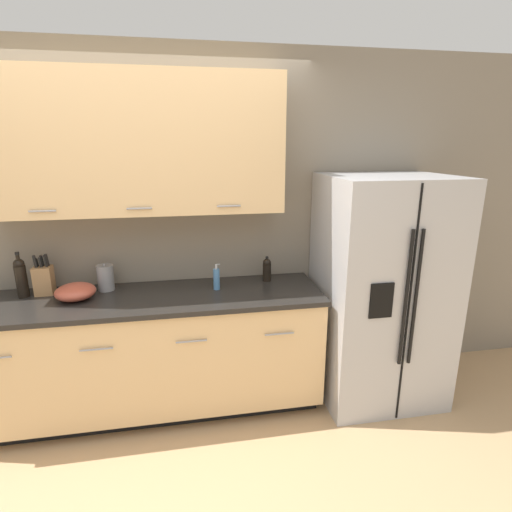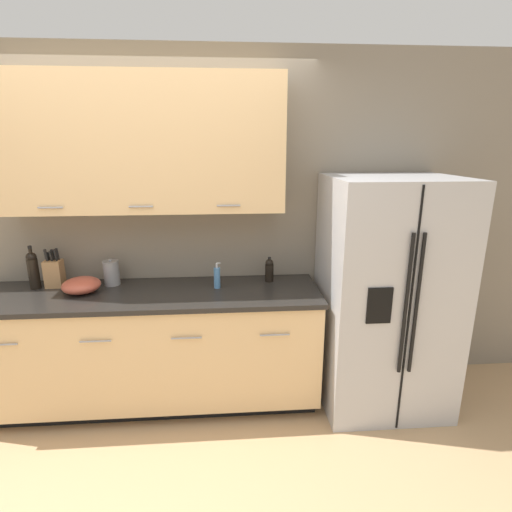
# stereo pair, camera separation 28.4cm
# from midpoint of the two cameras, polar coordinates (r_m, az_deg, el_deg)

# --- Properties ---
(ground_plane) EXTENTS (14.00, 14.00, 0.00)m
(ground_plane) POSITION_cam_midpoint_polar(r_m,az_deg,el_deg) (2.66, -14.68, -31.17)
(ground_plane) COLOR tan
(wall_back) EXTENTS (10.00, 0.39, 2.60)m
(wall_back) POSITION_cam_midpoint_polar(r_m,az_deg,el_deg) (3.06, -12.66, 7.22)
(wall_back) COLOR gray
(wall_back) RESTS_ON ground_plane
(counter_unit) EXTENTS (2.46, 0.64, 0.90)m
(counter_unit) POSITION_cam_midpoint_polar(r_m,az_deg,el_deg) (3.11, -12.02, -12.74)
(counter_unit) COLOR black
(counter_unit) RESTS_ON ground_plane
(refrigerator) EXTENTS (0.90, 0.79, 1.71)m
(refrigerator) POSITION_cam_midpoint_polar(r_m,az_deg,el_deg) (3.12, 20.54, -5.30)
(refrigerator) COLOR #B2B2B5
(refrigerator) RESTS_ON ground_plane
(knife_block) EXTENTS (0.12, 0.10, 0.29)m
(knife_block) POSITION_cam_midpoint_polar(r_m,az_deg,el_deg) (3.22, -24.68, -2.19)
(knife_block) COLOR #A87A4C
(knife_block) RESTS_ON counter_unit
(wine_bottle) EXTENTS (0.08, 0.08, 0.32)m
(wine_bottle) POSITION_cam_midpoint_polar(r_m,az_deg,el_deg) (3.23, -27.10, -1.75)
(wine_bottle) COLOR black
(wine_bottle) RESTS_ON counter_unit
(soap_dispenser) EXTENTS (0.05, 0.05, 0.19)m
(soap_dispenser) POSITION_cam_midpoint_polar(r_m,az_deg,el_deg) (2.91, -2.82, -3.12)
(soap_dispenser) COLOR #4C7FB2
(soap_dispenser) RESTS_ON counter_unit
(oil_bottle) EXTENTS (0.07, 0.07, 0.19)m
(oil_bottle) POSITION_cam_midpoint_polar(r_m,az_deg,el_deg) (3.05, 4.58, -1.99)
(oil_bottle) COLOR black
(oil_bottle) RESTS_ON counter_unit
(steel_canister) EXTENTS (0.12, 0.12, 0.20)m
(steel_canister) POSITION_cam_midpoint_polar(r_m,az_deg,el_deg) (3.11, -17.54, -2.33)
(steel_canister) COLOR gray
(steel_canister) RESTS_ON counter_unit
(mixing_bowl) EXTENTS (0.27, 0.27, 0.11)m
(mixing_bowl) POSITION_cam_midpoint_polar(r_m,az_deg,el_deg) (3.03, -21.28, -3.96)
(mixing_bowl) COLOR #B24C38
(mixing_bowl) RESTS_ON counter_unit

